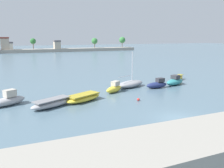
% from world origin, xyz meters
% --- Properties ---
extents(ground_plane, '(400.00, 400.00, 0.00)m').
position_xyz_m(ground_plane, '(0.00, 0.00, 0.00)').
color(ground_plane, slate).
extents(moored_boat_0, '(4.54, 3.51, 1.87)m').
position_xyz_m(moored_boat_0, '(-15.75, 11.94, 0.63)').
color(moored_boat_0, '#9E9EA3').
rests_on(moored_boat_0, ground).
extents(moored_boat_1, '(5.76, 4.06, 0.96)m').
position_xyz_m(moored_boat_1, '(-11.04, 9.18, 0.46)').
color(moored_boat_1, '#9E9EA3').
rests_on(moored_boat_1, ground).
extents(moored_boat_2, '(5.77, 4.23, 0.91)m').
position_xyz_m(moored_boat_2, '(-6.94, 10.19, 0.43)').
color(moored_boat_2, yellow).
rests_on(moored_boat_2, ground).
extents(moored_boat_3, '(3.64, 2.95, 1.61)m').
position_xyz_m(moored_boat_3, '(-1.32, 13.12, 0.60)').
color(moored_boat_3, yellow).
rests_on(moored_boat_3, ground).
extents(moored_boat_4, '(5.94, 3.96, 5.82)m').
position_xyz_m(moored_boat_4, '(2.47, 15.24, 0.55)').
color(moored_boat_4, '#9E9EA3').
rests_on(moored_boat_4, ground).
extents(moored_boat_5, '(3.82, 1.54, 1.58)m').
position_xyz_m(moored_boat_5, '(6.17, 13.04, 0.58)').
color(moored_boat_5, navy).
rests_on(moored_boat_5, ground).
extents(moored_boat_6, '(4.61, 3.12, 1.68)m').
position_xyz_m(moored_boat_6, '(10.32, 13.91, 0.62)').
color(moored_boat_6, teal).
rests_on(moored_boat_6, ground).
extents(moored_boat_7, '(3.37, 2.68, 0.92)m').
position_xyz_m(moored_boat_7, '(13.92, 17.44, 0.44)').
color(moored_boat_7, yellow).
rests_on(moored_boat_7, ground).
extents(mooring_buoy_0, '(0.36, 0.36, 0.36)m').
position_xyz_m(mooring_buoy_0, '(-0.41, 7.46, 0.18)').
color(mooring_buoy_0, red).
rests_on(mooring_buoy_0, ground).
extents(distant_shoreline, '(103.68, 8.12, 8.28)m').
position_xyz_m(distant_shoreline, '(-5.31, 109.59, 2.10)').
color(distant_shoreline, gray).
rests_on(distant_shoreline, ground).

